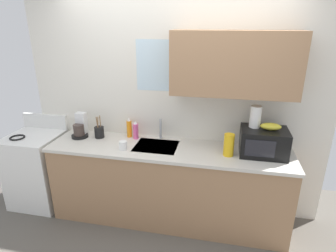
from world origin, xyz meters
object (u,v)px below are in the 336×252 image
(mug_white, at_px, (123,145))
(banana_bunch, at_px, (271,126))
(microwave, at_px, (263,142))
(stove_range, at_px, (38,168))
(coffee_maker, at_px, (80,128))
(cereal_canister, at_px, (229,145))
(paper_towel_roll, at_px, (255,117))
(utensil_crock, at_px, (99,132))
(dish_soap_bottle_pink, at_px, (136,130))
(dish_soap_bottle_orange, at_px, (129,128))

(mug_white, bearing_deg, banana_bunch, 7.31)
(microwave, bearing_deg, stove_range, -179.02)
(microwave, distance_m, coffee_maker, 2.05)
(microwave, height_order, cereal_canister, microwave)
(paper_towel_roll, bearing_deg, utensil_crock, 179.34)
(microwave, height_order, dish_soap_bottle_pink, microwave)
(stove_range, relative_size, coffee_maker, 3.86)
(coffee_maker, xyz_separation_m, utensil_crock, (0.23, 0.01, -0.03))
(stove_range, bearing_deg, banana_bunch, 0.99)
(coffee_maker, height_order, cereal_canister, coffee_maker)
(utensil_crock, bearing_deg, dish_soap_bottle_pink, 7.46)
(dish_soap_bottle_orange, bearing_deg, cereal_canister, -12.98)
(stove_range, distance_m, mug_white, 1.30)
(paper_towel_roll, distance_m, dish_soap_bottle_pink, 1.32)
(stove_range, bearing_deg, utensil_crock, 8.17)
(banana_bunch, distance_m, coffee_maker, 2.11)
(banana_bunch, bearing_deg, dish_soap_bottle_orange, 173.92)
(coffee_maker, xyz_separation_m, mug_white, (0.62, -0.25, -0.06))
(cereal_canister, height_order, utensil_crock, utensil_crock)
(dish_soap_bottle_pink, height_order, mug_white, dish_soap_bottle_pink)
(coffee_maker, bearing_deg, banana_bunch, -1.59)
(cereal_canister, bearing_deg, mug_white, -175.28)
(stove_range, xyz_separation_m, mug_white, (1.20, -0.14, 0.49))
(stove_range, relative_size, banana_bunch, 5.40)
(dish_soap_bottle_pink, height_order, cereal_canister, cereal_canister)
(coffee_maker, distance_m, dish_soap_bottle_orange, 0.58)
(banana_bunch, height_order, dish_soap_bottle_pink, banana_bunch)
(banana_bunch, bearing_deg, microwave, -178.23)
(mug_white, bearing_deg, paper_towel_roll, 10.22)
(stove_range, bearing_deg, mug_white, -6.83)
(stove_range, height_order, paper_towel_roll, paper_towel_roll)
(cereal_canister, bearing_deg, dish_soap_bottle_orange, 167.02)
(microwave, xyz_separation_m, coffee_maker, (-2.05, 0.06, -0.03))
(dish_soap_bottle_pink, xyz_separation_m, mug_white, (-0.04, -0.32, -0.05))
(paper_towel_roll, distance_m, cereal_canister, 0.39)
(paper_towel_roll, bearing_deg, mug_white, -169.78)
(stove_range, distance_m, banana_bunch, 2.78)
(coffee_maker, bearing_deg, microwave, -1.67)
(stove_range, height_order, coffee_maker, coffee_maker)
(banana_bunch, bearing_deg, mug_white, -172.69)
(utensil_crock, bearing_deg, dish_soap_bottle_orange, 15.54)
(cereal_canister, bearing_deg, utensil_crock, 173.45)
(coffee_maker, height_order, mug_white, coffee_maker)
(dish_soap_bottle_pink, relative_size, mug_white, 2.27)
(coffee_maker, distance_m, cereal_canister, 1.72)
(banana_bunch, xyz_separation_m, paper_towel_roll, (-0.15, 0.05, 0.08))
(banana_bunch, height_order, utensil_crock, banana_bunch)
(stove_range, xyz_separation_m, coffee_maker, (0.58, 0.10, 0.55))
(dish_soap_bottle_orange, xyz_separation_m, mug_white, (0.05, -0.35, -0.06))
(banana_bunch, xyz_separation_m, coffee_maker, (-2.10, 0.06, -0.20))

